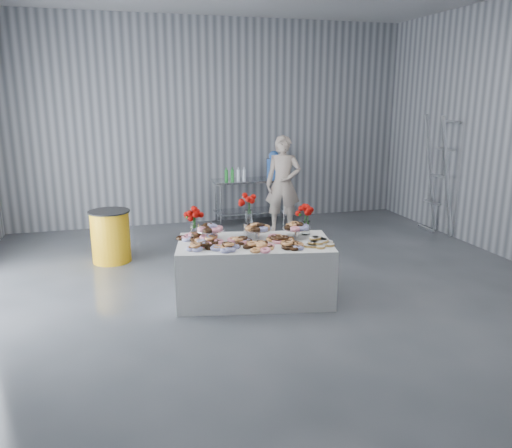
% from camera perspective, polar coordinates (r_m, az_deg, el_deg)
% --- Properties ---
extents(ground, '(9.00, 9.00, 0.00)m').
position_cam_1_polar(ground, '(6.30, 3.23, -9.11)').
color(ground, '#36393E').
rests_on(ground, ground).
extents(room_walls, '(8.04, 9.04, 4.02)m').
position_cam_1_polar(room_walls, '(5.76, 0.71, 15.68)').
color(room_walls, gray).
rests_on(room_walls, ground).
extents(display_table, '(2.06, 1.36, 0.75)m').
position_cam_1_polar(display_table, '(6.33, -0.18, -5.31)').
color(display_table, silver).
rests_on(display_table, ground).
extents(prep_table, '(1.50, 0.60, 0.90)m').
position_cam_1_polar(prep_table, '(10.07, -0.72, 3.56)').
color(prep_table, silver).
rests_on(prep_table, ground).
extents(donut_mounds, '(1.93, 1.14, 0.09)m').
position_cam_1_polar(donut_mounds, '(6.16, -0.06, -1.78)').
color(donut_mounds, '#E59053').
rests_on(donut_mounds, display_table).
extents(cake_stand_left, '(0.36, 0.36, 0.17)m').
position_cam_1_polar(cake_stand_left, '(6.31, -5.27, -0.55)').
color(cake_stand_left, silver).
rests_on(cake_stand_left, display_table).
extents(cake_stand_mid, '(0.36, 0.36, 0.17)m').
position_cam_1_polar(cake_stand_mid, '(6.33, 0.17, -0.45)').
color(cake_stand_mid, silver).
rests_on(cake_stand_mid, display_table).
extents(cake_stand_right, '(0.36, 0.36, 0.17)m').
position_cam_1_polar(cake_stand_right, '(6.38, 4.65, -0.36)').
color(cake_stand_right, silver).
rests_on(cake_stand_right, display_table).
extents(danish_pile, '(0.48, 0.48, 0.11)m').
position_cam_1_polar(danish_pile, '(6.15, 6.90, -1.80)').
color(danish_pile, silver).
rests_on(danish_pile, display_table).
extents(bouquet_left, '(0.26, 0.26, 0.42)m').
position_cam_1_polar(bouquet_left, '(6.38, -7.08, 1.01)').
color(bouquet_left, white).
rests_on(bouquet_left, display_table).
extents(bouquet_right, '(0.26, 0.26, 0.42)m').
position_cam_1_polar(bouquet_right, '(6.51, 5.79, 1.33)').
color(bouquet_right, white).
rests_on(bouquet_right, display_table).
extents(bouquet_center, '(0.26, 0.26, 0.57)m').
position_cam_1_polar(bouquet_center, '(6.46, -0.85, 2.04)').
color(bouquet_center, silver).
rests_on(bouquet_center, display_table).
extents(water_jug, '(0.28, 0.28, 0.55)m').
position_cam_1_polar(water_jug, '(10.13, 2.03, 6.65)').
color(water_jug, '#4178DF').
rests_on(water_jug, prep_table).
extents(drink_bottles, '(0.54, 0.08, 0.27)m').
position_cam_1_polar(drink_bottles, '(9.83, -2.38, 5.73)').
color(drink_bottles, '#268C33').
rests_on(drink_bottles, prep_table).
extents(person, '(0.78, 0.66, 1.82)m').
position_cam_1_polar(person, '(9.43, 3.12, 4.58)').
color(person, '#CC8C93').
rests_on(person, ground).
extents(trash_barrel, '(0.63, 0.63, 0.81)m').
position_cam_1_polar(trash_barrel, '(8.05, -16.28, -1.35)').
color(trash_barrel, '#F4AC14').
rests_on(trash_barrel, ground).
extents(stepladder, '(0.62, 0.55, 2.21)m').
position_cam_1_polar(stepladder, '(9.72, 20.14, 5.18)').
color(stepladder, silver).
rests_on(stepladder, ground).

